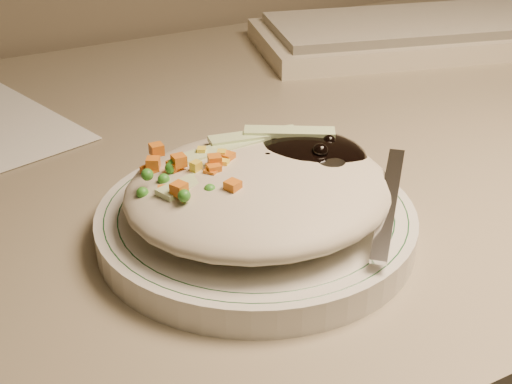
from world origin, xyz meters
TOP-DOWN VIEW (x-y plane):
  - desk at (0.00, 1.38)m, footprint 1.40×0.70m
  - plate at (-0.11, 1.22)m, footprint 0.23×0.23m
  - plate_rim at (-0.11, 1.22)m, footprint 0.22×0.22m
  - meal at (-0.11, 1.22)m, footprint 0.21×0.19m
  - keyboard at (0.34, 1.52)m, footprint 0.53×0.31m

SIDE VIEW (x-z plane):
  - desk at x=0.00m, z-range 0.17..0.91m
  - plate at x=-0.11m, z-range 0.74..0.76m
  - keyboard at x=0.34m, z-range 0.74..0.77m
  - plate_rim at x=-0.11m, z-range 0.76..0.76m
  - meal at x=-0.11m, z-range 0.76..0.81m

